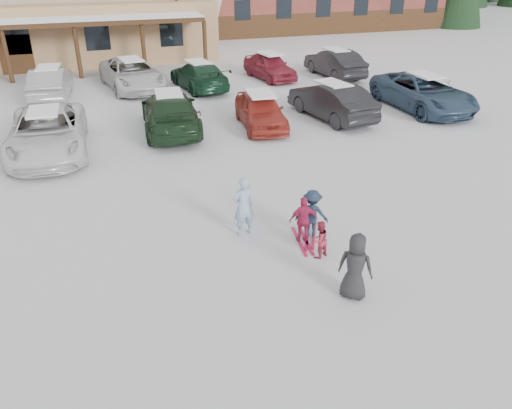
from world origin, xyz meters
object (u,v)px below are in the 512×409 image
object	(u,v)px
toddler_red	(319,240)
child_magenta	(304,220)
adult_skier	(244,206)
parked_car_9	(51,83)
parked_car_12	(270,66)
parked_car_2	(47,132)
parked_car_3	(170,112)
parked_car_5	(332,101)
parked_car_13	(335,63)
parked_car_10	(132,74)
parked_car_4	(260,110)
bystander_dark	(355,267)
lamp_post	(177,8)
parked_car_11	(199,75)
child_navy	(312,214)
parked_car_6	(423,92)

from	to	relation	value
toddler_red	child_magenta	size ratio (longest dim) A/B	0.77
adult_skier	parked_car_9	distance (m)	16.24
parked_car_12	parked_car_2	bearing A→B (deg)	-152.22
adult_skier	parked_car_2	size ratio (longest dim) A/B	0.28
adult_skier	parked_car_2	xyz separation A→B (m)	(-4.91, 7.59, -0.02)
parked_car_3	toddler_red	bearing A→B (deg)	104.41
parked_car_5	parked_car_13	world-z (taller)	parked_car_5
parked_car_10	parked_car_4	bearing A→B (deg)	-70.20
toddler_red	bystander_dark	xyz separation A→B (m)	(0.04, -1.61, 0.28)
adult_skier	parked_car_13	bearing A→B (deg)	-132.27
parked_car_4	parked_car_9	size ratio (longest dim) A/B	0.90
parked_car_2	lamp_post	bearing A→B (deg)	65.28
parked_car_11	parked_car_12	bearing A→B (deg)	-174.68
adult_skier	parked_car_5	distance (m)	10.43
parked_car_4	parked_car_12	distance (m)	8.52
lamp_post	child_magenta	world-z (taller)	lamp_post
child_magenta	parked_car_4	size ratio (longest dim) A/B	0.30
parked_car_9	parked_car_5	bearing A→B (deg)	152.86
lamp_post	adult_skier	size ratio (longest dim) A/B	3.49
child_navy	parked_car_6	distance (m)	12.86
toddler_red	parked_car_12	distance (m)	18.25
toddler_red	child_navy	distance (m)	0.98
parked_car_11	parked_car_2	bearing A→B (deg)	38.11
bystander_dark	parked_car_10	world-z (taller)	parked_car_10
bystander_dark	child_navy	bearing A→B (deg)	-53.37
bystander_dark	parked_car_3	bearing A→B (deg)	-40.84
lamp_post	toddler_red	bearing A→B (deg)	-92.83
lamp_post	parked_car_6	distance (m)	17.23
parked_car_4	parked_car_6	bearing A→B (deg)	6.73
parked_car_13	parked_car_2	bearing A→B (deg)	22.68
child_magenta	parked_car_4	bearing A→B (deg)	-93.25
parked_car_5	parked_car_9	bearing A→B (deg)	-41.98
lamp_post	toddler_red	world-z (taller)	lamp_post
bystander_dark	parked_car_11	xyz separation A→B (m)	(0.70, 18.14, -0.05)
parked_car_10	child_magenta	bearing A→B (deg)	-90.41
parked_car_9	parked_car_6	bearing A→B (deg)	160.67
parked_car_13	adult_skier	bearing A→B (deg)	52.04
child_navy	parked_car_12	xyz separation A→B (m)	(4.77, 16.61, 0.06)
child_magenta	parked_car_3	size ratio (longest dim) A/B	0.23
parked_car_5	parked_car_12	size ratio (longest dim) A/B	1.13
parked_car_3	parked_car_9	world-z (taller)	parked_car_3
parked_car_2	parked_car_10	xyz separation A→B (m)	(3.77, 8.44, -0.01)
child_magenta	parked_car_9	xyz separation A→B (m)	(-6.37, 16.23, 0.14)
parked_car_4	parked_car_5	bearing A→B (deg)	8.44
parked_car_10	parked_car_13	xyz separation A→B (m)	(11.19, -0.67, -0.01)
parked_car_2	parked_car_3	xyz separation A→B (m)	(4.51, 1.13, -0.01)
bystander_dark	parked_car_4	size ratio (longest dim) A/B	0.37
adult_skier	parked_car_4	xyz separation A→B (m)	(3.17, 8.08, -0.10)
toddler_red	bystander_dark	distance (m)	1.64
toddler_red	parked_car_11	bearing A→B (deg)	-114.12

